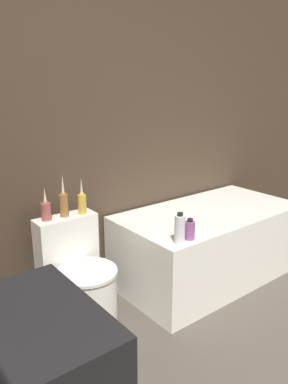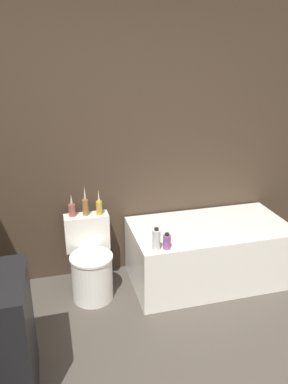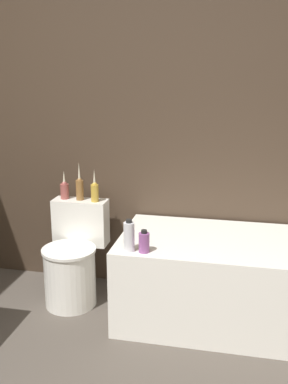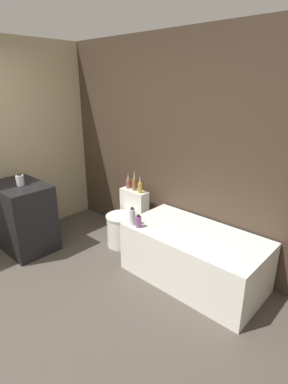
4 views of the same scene
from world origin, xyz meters
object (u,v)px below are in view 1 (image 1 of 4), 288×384
at_px(shampoo_bottle_short, 190,230).
at_px(vase_bronze, 82,202).
at_px(bathtub, 208,243).
at_px(toilet, 82,284).
at_px(vase_silver, 64,203).
at_px(vase_gold, 46,209).
at_px(shampoo_bottle_tall, 180,229).

bearing_deg(shampoo_bottle_short, vase_bronze, 132.22).
relative_size(bathtub, toilet, 2.10).
bearing_deg(shampoo_bottle_short, vase_silver, 137.64).
height_order(toilet, vase_silver, vase_silver).
xyz_separation_m(vase_gold, shampoo_bottle_short, (0.72, -0.55, -0.14)).
xyz_separation_m(bathtub, vase_gold, (-1.25, 0.24, 0.49)).
height_order(vase_silver, shampoo_bottle_short, vase_silver).
bearing_deg(vase_bronze, toilet, -124.91).
height_order(toilet, shampoo_bottle_short, shampoo_bottle_short).
distance_m(vase_bronze, shampoo_bottle_tall, 0.67).
bearing_deg(bathtub, shampoo_bottle_short, -149.76).
xyz_separation_m(shampoo_bottle_tall, shampoo_bottle_short, (0.09, 0.00, -0.03)).
bearing_deg(vase_silver, bathtub, -11.91).
xyz_separation_m(bathtub, shampoo_bottle_short, (-0.53, -0.31, 0.35)).
relative_size(vase_gold, vase_silver, 0.76).
relative_size(toilet, shampoo_bottle_tall, 3.51).
bearing_deg(vase_silver, shampoo_bottle_tall, -47.28).
bearing_deg(bathtub, vase_gold, 168.94).
bearing_deg(vase_gold, vase_silver, -2.96).
relative_size(bathtub, vase_bronze, 6.15).
bearing_deg(toilet, vase_silver, 90.00).
xyz_separation_m(bathtub, vase_bronze, (-1.01, 0.22, 0.50)).
distance_m(toilet, vase_silver, 0.53).
bearing_deg(vase_silver, vase_gold, 177.04).
distance_m(vase_silver, shampoo_bottle_tall, 0.76).
height_order(toilet, vase_gold, vase_gold).
relative_size(vase_bronze, shampoo_bottle_short, 1.71).
distance_m(toilet, shampoo_bottle_short, 0.77).
bearing_deg(toilet, vase_gold, 121.28).
bearing_deg(shampoo_bottle_tall, vase_silver, 132.72).
xyz_separation_m(vase_gold, vase_bronze, (0.24, -0.03, 0.01)).
bearing_deg(shampoo_bottle_tall, vase_gold, 138.52).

